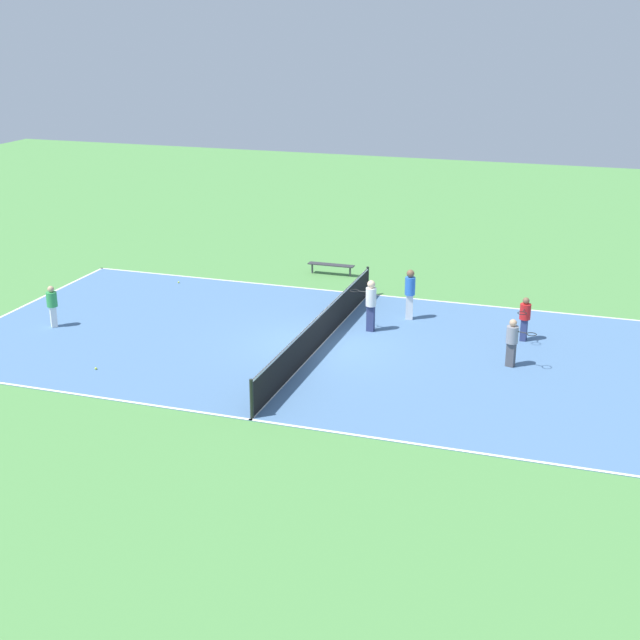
{
  "coord_description": "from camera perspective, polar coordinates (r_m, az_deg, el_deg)",
  "views": [
    {
      "loc": [
        25.78,
        8.53,
        10.28
      ],
      "look_at": [
        0.0,
        0.0,
        0.9
      ],
      "focal_mm": 50.0,
      "sensor_mm": 36.0,
      "label": 1
    }
  ],
  "objects": [
    {
      "name": "tennis_ball_near_net",
      "position": [
        36.19,
        -9.04,
        2.41
      ],
      "size": [
        0.07,
        0.07,
        0.07
      ],
      "primitive_type": "sphere",
      "color": "#CCE033",
      "rests_on": "court_surface"
    },
    {
      "name": "ground_plane",
      "position": [
        29.04,
        -0.0,
        -1.68
      ],
      "size": [
        80.0,
        80.0,
        0.0
      ],
      "primitive_type": "plane",
      "color": "#518E47"
    },
    {
      "name": "player_far_green",
      "position": [
        31.86,
        -16.77,
        0.99
      ],
      "size": [
        0.51,
        0.51,
        1.46
      ],
      "rotation": [
        0.0,
        0.0,
        0.77
      ],
      "color": "white",
      "rests_on": "court_surface"
    },
    {
      "name": "player_baseline_gray",
      "position": [
        27.67,
        12.21,
        -1.25
      ],
      "size": [
        0.56,
        0.99,
        1.52
      ],
      "rotation": [
        0.0,
        0.0,
        1.31
      ],
      "color": "#4C4C51",
      "rests_on": "court_surface"
    },
    {
      "name": "player_coach_red",
      "position": [
        29.96,
        12.98,
        0.23
      ],
      "size": [
        0.95,
        0.4,
        1.48
      ],
      "rotation": [
        0.0,
        0.0,
        6.21
      ],
      "color": "navy",
      "rests_on": "court_surface"
    },
    {
      "name": "court_surface",
      "position": [
        29.03,
        -0.0,
        -1.66
      ],
      "size": [
        11.88,
        23.53,
        0.02
      ],
      "color": "#4C729E",
      "rests_on": "ground_plane"
    },
    {
      "name": "player_near_blue",
      "position": [
        31.35,
        5.78,
        1.87
      ],
      "size": [
        0.43,
        0.43,
        1.81
      ],
      "rotation": [
        0.0,
        0.0,
        1.78
      ],
      "color": "white",
      "rests_on": "court_surface"
    },
    {
      "name": "tennis_net",
      "position": [
        28.83,
        -0.0,
        -0.58
      ],
      "size": [
        11.68,
        0.1,
        1.12
      ],
      "color": "black",
      "rests_on": "court_surface"
    },
    {
      "name": "bench",
      "position": [
        36.87,
        0.71,
        3.5
      ],
      "size": [
        0.36,
        1.95,
        0.45
      ],
      "rotation": [
        0.0,
        0.0,
        1.57
      ],
      "color": "#333338",
      "rests_on": "ground_plane"
    },
    {
      "name": "tennis_ball_left_sideline",
      "position": [
        27.93,
        -14.15,
        -3.02
      ],
      "size": [
        0.07,
        0.07,
        0.07
      ],
      "primitive_type": "sphere",
      "color": "#CCE033",
      "rests_on": "court_surface"
    },
    {
      "name": "player_near_white",
      "position": [
        30.07,
        3.26,
        1.18
      ],
      "size": [
        0.37,
        0.94,
        1.79
      ],
      "rotation": [
        0.0,
        0.0,
        4.67
      ],
      "color": "navy",
      "rests_on": "court_surface"
    }
  ]
}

